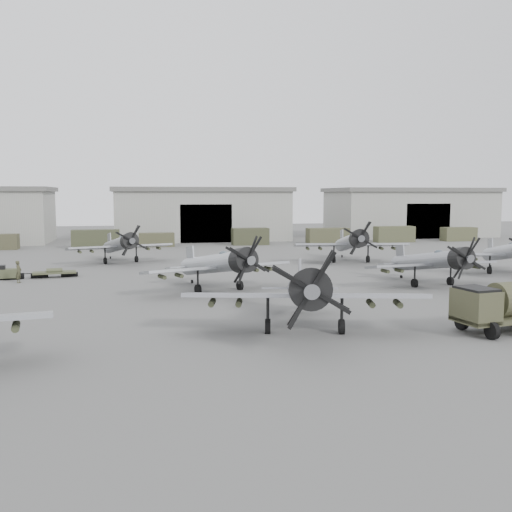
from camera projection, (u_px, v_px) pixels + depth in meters
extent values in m
plane|color=#535351|center=(320.00, 314.00, 35.69)|extent=(220.00, 220.00, 0.00)
cube|color=#9C9D93|center=(201.00, 216.00, 95.49)|extent=(28.00, 14.00, 8.00)
cube|color=#5F5E5A|center=(201.00, 190.00, 95.02)|extent=(29.00, 14.80, 0.70)
cube|color=black|center=(206.00, 224.00, 88.99)|extent=(8.12, 0.40, 6.00)
cube|color=#9C9D93|center=(409.00, 214.00, 103.56)|extent=(28.00, 14.00, 8.00)
cube|color=#5F5E5A|center=(410.00, 190.00, 103.09)|extent=(29.00, 14.80, 0.70)
cube|color=black|center=(428.00, 221.00, 97.06)|extent=(8.12, 0.40, 6.00)
cube|color=#383C27|center=(96.00, 239.00, 80.64)|extent=(6.56, 2.20, 2.56)
cube|color=#43432C|center=(157.00, 240.00, 82.47)|extent=(5.04, 2.20, 1.98)
cube|color=#383A26|center=(250.00, 236.00, 85.39)|extent=(5.45, 2.20, 2.51)
cube|color=#43442C|center=(328.00, 236.00, 88.00)|extent=(6.50, 2.20, 2.37)
cube|color=#47492F|center=(394.00, 234.00, 90.35)|extent=(6.27, 2.20, 2.51)
cube|color=#494A30|center=(459.00, 234.00, 92.77)|extent=(5.53, 2.20, 2.22)
cylinder|color=#92949A|center=(304.00, 289.00, 31.39)|extent=(4.20, 11.16, 3.27)
cylinder|color=black|center=(310.00, 289.00, 26.41)|extent=(2.33, 2.09, 2.18)
cube|color=#92949A|center=(305.00, 295.00, 30.79)|extent=(13.26, 5.39, 0.59)
cube|color=#92949A|center=(300.00, 273.00, 36.26)|extent=(0.54, 1.72, 2.09)
ellipsoid|color=#3F4C54|center=(306.00, 276.00, 29.62)|extent=(0.91, 1.37, 0.59)
cylinder|color=black|center=(268.00, 326.00, 30.81)|extent=(0.49, 0.88, 0.84)
cylinder|color=black|center=(342.00, 327.00, 30.70)|extent=(0.49, 0.88, 0.84)
cylinder|color=black|center=(300.00, 310.00, 36.20)|extent=(0.20, 0.36, 0.34)
cylinder|color=#9DA1A5|center=(215.00, 264.00, 44.47)|extent=(4.65, 10.09, 3.00)
cylinder|color=black|center=(243.00, 260.00, 40.56)|extent=(2.22, 2.02, 2.00)
cube|color=#9DA1A5|center=(218.00, 267.00, 44.01)|extent=(12.03, 5.88, 0.54)
cube|color=#9DA1A5|center=(190.00, 256.00, 48.29)|extent=(0.62, 1.55, 1.92)
ellipsoid|color=#3F4C54|center=(224.00, 254.00, 43.07)|extent=(0.92, 1.28, 0.54)
cylinder|color=black|center=(198.00, 289.00, 43.07)|extent=(0.50, 0.81, 0.77)
cylinder|color=black|center=(240.00, 286.00, 44.94)|extent=(0.50, 0.81, 0.77)
cylinder|color=black|center=(192.00, 282.00, 48.27)|extent=(0.21, 0.33, 0.31)
cylinder|color=gray|center=(428.00, 261.00, 47.25)|extent=(2.25, 9.67, 2.82)
cylinder|color=black|center=(461.00, 258.00, 43.16)|extent=(1.84, 1.59, 1.88)
cube|color=gray|center=(432.00, 265.00, 46.76)|extent=(11.44, 3.05, 0.51)
cube|color=gray|center=(400.00, 254.00, 51.26)|extent=(0.25, 1.51, 1.81)
ellipsoid|color=#3F4C54|center=(439.00, 253.00, 45.80)|extent=(0.64, 1.13, 0.51)
cylinder|color=black|center=(414.00, 283.00, 46.23)|extent=(0.32, 0.74, 0.72)
cylinder|color=black|center=(450.00, 281.00, 47.27)|extent=(0.32, 0.74, 0.72)
cylinder|color=black|center=(401.00, 277.00, 51.22)|extent=(0.14, 0.30, 0.29)
cylinder|color=#9FA2A8|center=(506.00, 252.00, 54.49)|extent=(3.95, 9.71, 2.86)
cube|color=#9FA2A8|center=(508.00, 255.00, 53.97)|extent=(11.55, 5.04, 0.51)
cube|color=#9FA2A8|center=(490.00, 246.00, 58.74)|extent=(0.52, 1.50, 1.83)
ellipsoid|color=#3F4C54|center=(512.00, 245.00, 52.95)|extent=(0.83, 1.21, 0.51)
cylinder|color=black|center=(489.00, 270.00, 54.04)|extent=(0.44, 0.77, 0.73)
cylinder|color=black|center=(490.00, 266.00, 58.68)|extent=(0.18, 0.31, 0.29)
cylinder|color=gray|center=(119.00, 244.00, 63.12)|extent=(3.95, 9.68, 2.85)
cylinder|color=black|center=(129.00, 241.00, 59.29)|extent=(2.06, 1.86, 1.90)
cube|color=gray|center=(120.00, 247.00, 62.66)|extent=(11.52, 5.04, 0.51)
cube|color=gray|center=(109.00, 240.00, 66.86)|extent=(0.52, 1.49, 1.82)
ellipsoid|color=#3F4C54|center=(122.00, 238.00, 61.75)|extent=(0.82, 1.20, 0.51)
cylinder|color=black|center=(105.00, 261.00, 61.84)|extent=(0.44, 0.77, 0.73)
cylinder|color=black|center=(136.00, 259.00, 63.47)|extent=(0.44, 0.77, 0.73)
cylinder|color=black|center=(110.00, 258.00, 66.83)|extent=(0.18, 0.31, 0.29)
cylinder|color=gray|center=(350.00, 242.00, 63.69)|extent=(3.35, 10.73, 3.13)
cylinder|color=black|center=(359.00, 239.00, 58.92)|extent=(2.15, 1.90, 2.09)
cube|color=gray|center=(351.00, 245.00, 63.12)|extent=(12.73, 4.39, 0.56)
cube|color=gray|center=(342.00, 237.00, 68.35)|extent=(0.41, 1.66, 2.00)
ellipsoid|color=#3F4C54|center=(353.00, 235.00, 62.00)|extent=(0.80, 1.29, 0.56)
cylinder|color=black|center=(334.00, 259.00, 63.02)|extent=(0.42, 0.84, 0.80)
cylinder|color=black|center=(368.00, 259.00, 63.16)|extent=(0.42, 0.84, 0.80)
cylinder|color=black|center=(342.00, 256.00, 68.29)|extent=(0.17, 0.34, 0.32)
cube|color=#41412B|center=(476.00, 306.00, 30.38)|extent=(1.91, 2.52, 1.72)
cube|color=black|center=(476.00, 289.00, 30.29)|extent=(1.77, 2.21, 0.15)
cylinder|color=black|center=(492.00, 331.00, 29.45)|extent=(0.42, 0.94, 0.91)
cube|color=#42462D|center=(10.00, 273.00, 50.46)|extent=(1.90, 1.30, 0.79)
cube|color=black|center=(2.00, 268.00, 50.21)|extent=(0.60, 0.94, 0.49)
cylinder|color=black|center=(10.00, 277.00, 50.49)|extent=(1.24, 0.69, 0.55)
cylinder|color=black|center=(25.00, 274.00, 50.89)|extent=(1.18, 0.22, 0.08)
cube|color=#42462D|center=(55.00, 272.00, 51.71)|extent=(3.89, 1.83, 0.18)
cylinder|color=black|center=(55.00, 275.00, 51.73)|extent=(1.52, 0.61, 0.43)
cylinder|color=#42462D|center=(54.00, 270.00, 51.69)|extent=(1.41, 0.48, 0.32)
imported|color=#3B3B27|center=(19.00, 272.00, 48.45)|extent=(0.57, 0.76, 1.89)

